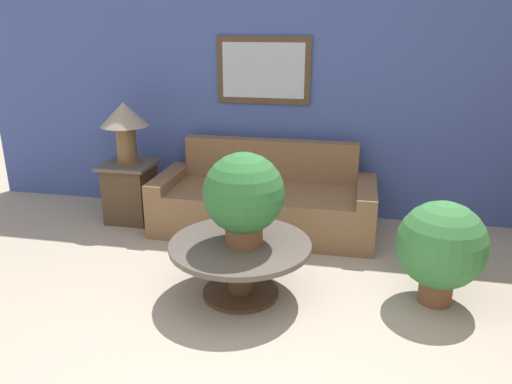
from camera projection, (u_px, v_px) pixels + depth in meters
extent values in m
cube|color=#42569E|center=(329.00, 93.00, 5.01)|extent=(7.70, 0.06, 2.60)
cube|color=#4C3823|center=(263.00, 70.00, 5.03)|extent=(0.96, 0.03, 0.67)
cube|color=#B2BCC6|center=(263.00, 70.00, 5.02)|extent=(0.84, 0.01, 0.55)
cube|color=brown|center=(264.00, 210.00, 4.93)|extent=(1.78, 0.89, 0.43)
cube|color=brown|center=(271.00, 159.00, 5.13)|extent=(1.78, 0.16, 0.41)
cube|color=brown|center=(170.00, 198.00, 5.10)|extent=(0.18, 0.89, 0.53)
cube|color=brown|center=(365.00, 212.00, 4.73)|extent=(0.18, 0.89, 0.53)
cylinder|color=#4C3823|center=(241.00, 292.00, 3.83)|extent=(0.58, 0.58, 0.03)
cylinder|color=#4C3823|center=(240.00, 269.00, 3.77)|extent=(0.19, 0.19, 0.36)
cylinder|color=brown|center=(240.00, 245.00, 3.70)|extent=(1.06, 1.06, 0.04)
cube|color=#4C3823|center=(131.00, 193.00, 5.18)|extent=(0.44, 0.44, 0.58)
cube|color=brown|center=(128.00, 165.00, 5.08)|extent=(0.51, 0.51, 0.03)
cylinder|color=brown|center=(128.00, 162.00, 5.07)|extent=(0.28, 0.28, 0.02)
cylinder|color=brown|center=(126.00, 144.00, 5.01)|extent=(0.20, 0.20, 0.36)
cone|color=gray|center=(124.00, 114.00, 4.91)|extent=(0.47, 0.47, 0.24)
cylinder|color=brown|center=(244.00, 232.00, 3.67)|extent=(0.28, 0.28, 0.17)
sphere|color=#2D6B33|center=(244.00, 193.00, 3.57)|extent=(0.59, 0.59, 0.59)
cylinder|color=brown|center=(436.00, 288.00, 3.70)|extent=(0.24, 0.24, 0.22)
sphere|color=#387A3D|center=(441.00, 245.00, 3.58)|extent=(0.64, 0.64, 0.64)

